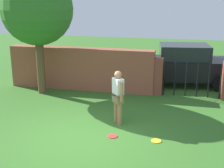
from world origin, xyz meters
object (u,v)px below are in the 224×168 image
at_px(car, 183,65).
at_px(frisbee_yellow, 156,141).
at_px(tree, 37,10).
at_px(person, 118,95).
at_px(frisbee_red, 112,136).

bearing_deg(car, frisbee_yellow, -103.56).
xyz_separation_m(tree, person, (3.53, -2.28, -2.29)).
bearing_deg(frisbee_red, frisbee_yellow, -0.19).
distance_m(tree, frisbee_red, 5.75).
bearing_deg(frisbee_red, tree, 138.29).
height_order(tree, car, tree).
bearing_deg(frisbee_yellow, person, 143.49).
height_order(tree, frisbee_yellow, tree).
height_order(frisbee_red, frisbee_yellow, same).
bearing_deg(person, frisbee_red, 143.32).
bearing_deg(frisbee_red, car, 72.42).
distance_m(person, frisbee_red, 1.27).
bearing_deg(tree, person, -32.79).
relative_size(car, frisbee_yellow, 16.25).
relative_size(person, frisbee_yellow, 6.00).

